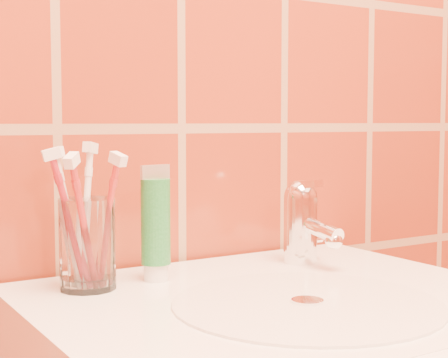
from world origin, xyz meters
TOP-DOWN VIEW (x-y plane):
  - glass_tumbler at (-0.18, 1.11)m, footprint 0.09×0.09m
  - toothpaste_tube at (-0.09, 1.10)m, footprint 0.04×0.04m
  - faucet at (0.14, 1.09)m, footprint 0.05×0.11m
  - toothbrush_0 at (-0.20, 1.10)m, footprint 0.08×0.08m
  - toothbrush_1 at (-0.18, 1.12)m, footprint 0.09×0.08m
  - toothbrush_2 at (-0.16, 1.09)m, footprint 0.07×0.12m
  - toothbrush_3 at (-0.19, 1.08)m, footprint 0.13×0.13m
  - toothbrush_4 at (-0.20, 1.11)m, footprint 0.09×0.10m

SIDE VIEW (x-z plane):
  - glass_tumbler at x=-0.18m, z-range 0.85..0.96m
  - faucet at x=0.14m, z-range 0.85..0.97m
  - toothpaste_tube at x=-0.09m, z-range 0.85..0.99m
  - toothbrush_2 at x=-0.16m, z-range 0.84..1.02m
  - toothbrush_3 at x=-0.19m, z-range 0.84..1.03m
  - toothbrush_0 at x=-0.20m, z-range 0.84..1.03m
  - toothbrush_4 at x=-0.20m, z-range 0.84..1.03m
  - toothbrush_1 at x=-0.18m, z-range 0.84..1.03m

